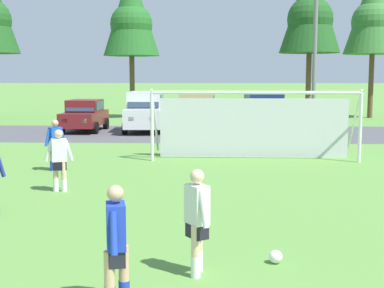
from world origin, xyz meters
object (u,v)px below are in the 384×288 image
object	(u,v)px
soccer_ball	(276,257)
parked_car_slot_far_left	(85,115)
parked_car_slot_left	(146,111)
parked_car_slot_center_left	(197,112)
player_striker_near	(116,247)
street_lamp	(319,47)
parked_car_slot_center	(263,112)
soccer_goal	(254,123)
player_defender_far	(197,222)
player_winger_right	(56,145)
player_winger_left	(59,161)

from	to	relation	value
soccer_ball	parked_car_slot_far_left	bearing A→B (deg)	110.83
parked_car_slot_left	parked_car_slot_center_left	size ratio (longest dim) A/B	1.00
parked_car_slot_left	soccer_ball	bearing A→B (deg)	-77.55
player_striker_near	street_lamp	bearing A→B (deg)	71.03
player_striker_near	parked_car_slot_center	bearing A→B (deg)	79.73
soccer_goal	street_lamp	distance (m)	5.71
player_defender_far	street_lamp	xyz separation A→B (m)	(4.82, 15.75, 3.44)
player_striker_near	player_winger_right	world-z (taller)	same
soccer_goal	street_lamp	xyz separation A→B (m)	(3.03, 3.82, 2.97)
soccer_ball	player_striker_near	size ratio (longest dim) A/B	0.13
parked_car_slot_left	parked_car_slot_center	xyz separation A→B (m)	(6.34, -0.34, 0.00)
parked_car_slot_center_left	parked_car_slot_center	distance (m)	3.54
player_winger_left	parked_car_slot_center_left	world-z (taller)	parked_car_slot_center_left
parked_car_slot_left	street_lamp	distance (m)	10.38
player_defender_far	player_winger_left	xyz separation A→B (m)	(-3.76, 5.91, 0.00)
player_winger_right	parked_car_slot_left	bearing A→B (deg)	83.42
parked_car_slot_center_left	street_lamp	size ratio (longest dim) A/B	0.56
player_defender_far	parked_car_slot_left	xyz separation A→B (m)	(-3.33, 21.36, 0.29)
player_winger_left	player_winger_right	xyz separation A→B (m)	(-0.99, 3.13, 0.00)
parked_car_slot_left	player_defender_far	bearing A→B (deg)	-81.15
player_defender_far	player_winger_left	distance (m)	7.01
soccer_ball	soccer_goal	world-z (taller)	soccer_goal
soccer_goal	player_defender_far	bearing A→B (deg)	-98.52
street_lamp	player_defender_far	bearing A→B (deg)	-107.00
player_defender_far	parked_car_slot_far_left	distance (m)	22.47
parked_car_slot_center_left	player_winger_right	bearing A→B (deg)	-110.17
player_winger_left	parked_car_slot_center	size ratio (longest dim) A/B	0.35
player_striker_near	parked_car_slot_center_left	size ratio (longest dim) A/B	0.35
soccer_goal	parked_car_slot_center	xyz separation A→B (m)	(1.23, 9.09, -0.18)
soccer_ball	player_striker_near	xyz separation A→B (m)	(-2.29, -1.77, 0.71)
parked_car_slot_center	parked_car_slot_left	bearing A→B (deg)	176.92
player_defender_far	street_lamp	world-z (taller)	street_lamp
player_striker_near	player_defender_far	size ratio (longest dim) A/B	1.00
parked_car_slot_left	parked_car_slot_center	bearing A→B (deg)	-3.08
soccer_goal	parked_car_slot_left	xyz separation A→B (m)	(-5.11, 9.43, -0.18)
parked_car_slot_center	soccer_goal	bearing A→B (deg)	-97.68
parked_car_slot_far_left	player_striker_near	bearing A→B (deg)	-75.97
player_winger_left	player_winger_right	world-z (taller)	same
soccer_goal	street_lamp	world-z (taller)	street_lamp
soccer_goal	parked_car_slot_center_left	xyz separation A→B (m)	(-2.29, 8.67, -0.18)
parked_car_slot_far_left	soccer_ball	bearing A→B (deg)	-69.17
player_winger_left	player_winger_right	size ratio (longest dim) A/B	1.00
player_striker_near	player_winger_left	world-z (taller)	same
player_striker_near	player_defender_far	xyz separation A→B (m)	(1.02, 1.23, 0.00)
parked_car_slot_left	parked_car_slot_center_left	world-z (taller)	same
player_defender_far	parked_car_slot_far_left	bearing A→B (deg)	107.32
parked_car_slot_far_left	parked_car_slot_left	distance (m)	3.37
player_winger_left	parked_car_slot_far_left	size ratio (longest dim) A/B	0.39
soccer_ball	parked_car_slot_far_left	xyz separation A→B (m)	(-7.96, 20.92, 0.77)
soccer_ball	player_winger_left	distance (m)	7.40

